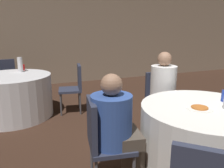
# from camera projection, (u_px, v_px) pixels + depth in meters

# --- Properties ---
(ground_plane) EXTENTS (16.00, 16.00, 0.00)m
(ground_plane) POSITION_uv_depth(u_px,v_px,m) (204.00, 164.00, 2.49)
(ground_plane) COLOR #382319
(wall_back) EXTENTS (16.00, 0.06, 2.80)m
(wall_back) POSITION_uv_depth(u_px,v_px,m) (88.00, 34.00, 6.37)
(wall_back) COLOR gray
(wall_back) RESTS_ON ground_plane
(table_near) EXTENTS (1.28, 1.28, 0.73)m
(table_near) POSITION_uv_depth(u_px,v_px,m) (202.00, 141.00, 2.26)
(table_near) COLOR white
(table_near) RESTS_ON ground_plane
(table_far) EXTENTS (1.33, 1.33, 0.73)m
(table_far) POSITION_uv_depth(u_px,v_px,m) (13.00, 96.00, 3.81)
(table_far) COLOR silver
(table_far) RESTS_ON ground_plane
(chair_near_west) EXTENTS (0.47, 0.46, 0.88)m
(chair_near_west) POSITION_uv_depth(u_px,v_px,m) (102.00, 137.00, 2.00)
(chair_near_west) COLOR #2D3347
(chair_near_west) RESTS_ON ground_plane
(chair_near_north) EXTENTS (0.46, 0.46, 0.88)m
(chair_near_north) POSITION_uv_depth(u_px,v_px,m) (160.00, 97.00, 3.22)
(chair_near_north) COLOR #2D3347
(chair_near_north) RESTS_ON ground_plane
(chair_far_east) EXTENTS (0.47, 0.46, 0.88)m
(chair_far_east) POSITION_uv_depth(u_px,v_px,m) (75.00, 84.00, 3.99)
(chair_far_east) COLOR #2D3347
(chair_far_east) RESTS_ON ground_plane
(chair_far_north) EXTENTS (0.45, 0.45, 0.88)m
(chair_far_north) POSITION_uv_depth(u_px,v_px,m) (7.00, 76.00, 4.69)
(chair_far_north) COLOR #2D3347
(chair_far_north) RESTS_ON ground_plane
(person_white_shirt) EXTENTS (0.39, 0.52, 1.20)m
(person_white_shirt) POSITION_uv_depth(u_px,v_px,m) (165.00, 94.00, 3.05)
(person_white_shirt) COLOR black
(person_white_shirt) RESTS_ON ground_plane
(person_blue_shirt) EXTENTS (0.53, 0.41, 1.11)m
(person_blue_shirt) POSITION_uv_depth(u_px,v_px,m) (118.00, 130.00, 2.02)
(person_blue_shirt) COLOR #4C4238
(person_blue_shirt) RESTS_ON ground_plane
(pizza_plate_near) EXTENTS (0.25, 0.25, 0.02)m
(pizza_plate_near) POSITION_uv_depth(u_px,v_px,m) (200.00, 108.00, 2.12)
(pizza_plate_near) COLOR white
(pizza_plate_near) RESTS_ON table_near
(bottle_far) EXTENTS (0.09, 0.09, 0.27)m
(bottle_far) POSITION_uv_depth(u_px,v_px,m) (20.00, 65.00, 4.02)
(bottle_far) COLOR white
(bottle_far) RESTS_ON table_far
(cup_far) EXTENTS (0.07, 0.07, 0.11)m
(cup_far) POSITION_uv_depth(u_px,v_px,m) (23.00, 67.00, 4.21)
(cup_far) COLOR red
(cup_far) RESTS_ON table_far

